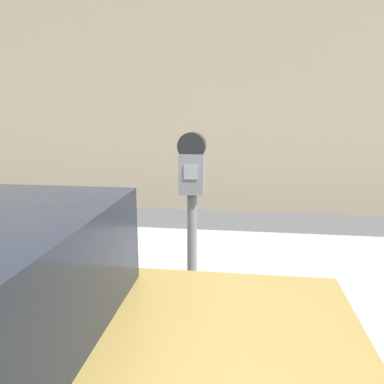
# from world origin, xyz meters

# --- Properties ---
(sidewalk) EXTENTS (24.00, 2.80, 0.14)m
(sidewalk) POSITION_xyz_m (0.00, 2.20, 0.07)
(sidewalk) COLOR #ADAAA3
(sidewalk) RESTS_ON ground_plane
(building_facade) EXTENTS (24.00, 0.30, 5.17)m
(building_facade) POSITION_xyz_m (0.00, 5.32, 2.58)
(building_facade) COLOR tan
(building_facade) RESTS_ON ground_plane
(parking_meter) EXTENTS (0.20, 0.15, 1.48)m
(parking_meter) POSITION_xyz_m (0.14, 1.27, 1.17)
(parking_meter) COLOR slate
(parking_meter) RESTS_ON sidewalk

